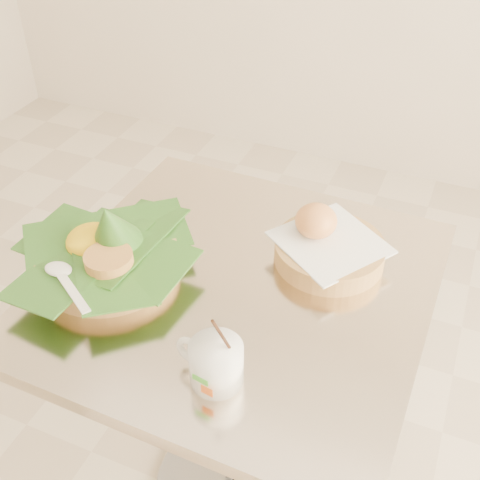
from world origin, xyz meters
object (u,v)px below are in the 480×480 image
at_px(bread_basket, 327,246).
at_px(coffee_mug, 215,362).
at_px(cafe_table, 239,359).
at_px(rice_basket, 106,251).

distance_m(bread_basket, coffee_mug, 0.36).
height_order(cafe_table, rice_basket, rice_basket).
xyz_separation_m(rice_basket, bread_basket, (0.38, 0.19, -0.01)).
distance_m(rice_basket, bread_basket, 0.42).
bearing_deg(cafe_table, coffee_mug, -76.05).
xyz_separation_m(cafe_table, rice_basket, (-0.25, -0.06, 0.27)).
height_order(bread_basket, coffee_mug, coffee_mug).
bearing_deg(bread_basket, cafe_table, -135.11).
relative_size(rice_basket, coffee_mug, 2.26).
relative_size(cafe_table, coffee_mug, 5.05).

